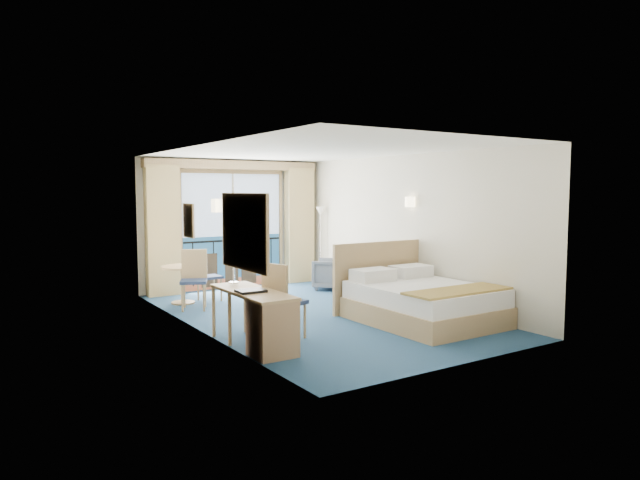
{
  "coord_description": "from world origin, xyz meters",
  "views": [
    {
      "loc": [
        -4.99,
        -7.87,
        2.06
      ],
      "look_at": [
        0.24,
        0.2,
        1.22
      ],
      "focal_mm": 32.0,
      "sensor_mm": 36.0,
      "label": 1
    }
  ],
  "objects": [
    {
      "name": "floor",
      "position": [
        0.0,
        0.0,
        0.0
      ],
      "size": [
        6.5,
        6.5,
        0.0
      ],
      "primitive_type": "plane",
      "color": "navy",
      "rests_on": "ground"
    },
    {
      "name": "room_walls",
      "position": [
        0.0,
        0.0,
        1.78
      ],
      "size": [
        4.04,
        6.54,
        2.72
      ],
      "color": "beige",
      "rests_on": "ground"
    },
    {
      "name": "balcony_door",
      "position": [
        -0.01,
        3.22,
        1.14
      ],
      "size": [
        2.36,
        0.03,
        2.52
      ],
      "color": "navy",
      "rests_on": "room_walls"
    },
    {
      "name": "curtain_left",
      "position": [
        -1.55,
        3.07,
        1.28
      ],
      "size": [
        0.65,
        0.22,
        2.55
      ],
      "primitive_type": "cube",
      "color": "tan",
      "rests_on": "room_walls"
    },
    {
      "name": "curtain_right",
      "position": [
        1.55,
        3.07,
        1.28
      ],
      "size": [
        0.65,
        0.22,
        2.55
      ],
      "primitive_type": "cube",
      "color": "tan",
      "rests_on": "room_walls"
    },
    {
      "name": "pelmet",
      "position": [
        0.0,
        3.1,
        2.58
      ],
      "size": [
        3.8,
        0.25,
        0.18
      ],
      "primitive_type": "cube",
      "color": "tan",
      "rests_on": "room_walls"
    },
    {
      "name": "mirror",
      "position": [
        -1.97,
        -1.5,
        1.55
      ],
      "size": [
        0.05,
        1.25,
        0.95
      ],
      "color": "tan",
      "rests_on": "room_walls"
    },
    {
      "name": "wall_print",
      "position": [
        -1.97,
        0.45,
        1.6
      ],
      "size": [
        0.04,
        0.42,
        0.52
      ],
      "color": "tan",
      "rests_on": "room_walls"
    },
    {
      "name": "sconce_left",
      "position": [
        -1.94,
        -0.6,
        1.85
      ],
      "size": [
        0.18,
        0.18,
        0.18
      ],
      "primitive_type": "cylinder",
      "color": "#FFEAB2",
      "rests_on": "room_walls"
    },
    {
      "name": "sconce_right",
      "position": [
        1.94,
        -0.15,
        1.85
      ],
      "size": [
        0.18,
        0.18,
        0.18
      ],
      "primitive_type": "cylinder",
      "color": "#FFEAB2",
      "rests_on": "room_walls"
    },
    {
      "name": "bed",
      "position": [
        1.12,
        -1.33,
        0.33
      ],
      "size": [
        1.88,
        2.23,
        1.18
      ],
      "color": "tan",
      "rests_on": "ground"
    },
    {
      "name": "nightstand",
      "position": [
        1.79,
        0.05,
        0.25
      ],
      "size": [
        0.38,
        0.36,
        0.49
      ],
      "primitive_type": "cube",
      "color": "#9C6F52",
      "rests_on": "ground"
    },
    {
      "name": "phone",
      "position": [
        1.83,
        0.03,
        0.53
      ],
      "size": [
        0.23,
        0.2,
        0.09
      ],
      "primitive_type": "cube",
      "rotation": [
        0.0,
        0.0,
        -0.31
      ],
      "color": "white",
      "rests_on": "nightstand"
    },
    {
      "name": "armchair",
      "position": [
        1.6,
        1.87,
        0.32
      ],
      "size": [
        0.98,
        0.98,
        0.64
      ],
      "primitive_type": "imported",
      "rotation": [
        0.0,
        0.0,
        3.9
      ],
      "color": "#4F5760",
      "rests_on": "ground"
    },
    {
      "name": "floor_lamp",
      "position": [
        1.84,
        2.65,
        1.28
      ],
      "size": [
        0.23,
        0.23,
        1.69
      ],
      "color": "silver",
      "rests_on": "ground"
    },
    {
      "name": "desk",
      "position": [
        -1.72,
        -1.62,
        0.41
      ],
      "size": [
        0.55,
        1.59,
        0.74
      ],
      "color": "tan",
      "rests_on": "ground"
    },
    {
      "name": "desk_chair",
      "position": [
        -1.25,
        -1.12,
        0.6
      ],
      "size": [
        0.59,
        0.58,
        1.07
      ],
      "rotation": [
        0.0,
        0.0,
        1.88
      ],
      "color": "#212E4D",
      "rests_on": "ground"
    },
    {
      "name": "folder",
      "position": [
        -1.79,
        -1.29,
        0.76
      ],
      "size": [
        0.37,
        0.28,
        0.03
      ],
      "primitive_type": "cube",
      "rotation": [
        0.0,
        0.0,
        -0.03
      ],
      "color": "black",
      "rests_on": "desk"
    },
    {
      "name": "desk_lamp",
      "position": [
        -1.74,
        -0.64,
        1.11
      ],
      "size": [
        0.13,
        0.13,
        0.49
      ],
      "color": "silver",
      "rests_on": "desk"
    },
    {
      "name": "round_table",
      "position": [
        -1.51,
        2.1,
        0.52
      ],
      "size": [
        0.76,
        0.76,
        0.69
      ],
      "color": "tan",
      "rests_on": "ground"
    },
    {
      "name": "table_chair_a",
      "position": [
        -1.08,
        2.08,
        0.52
      ],
      "size": [
        0.42,
        0.41,
        0.92
      ],
      "rotation": [
        0.0,
        0.0,
        1.61
      ],
      "color": "#212E4D",
      "rests_on": "ground"
    },
    {
      "name": "table_chair_b",
      "position": [
        -1.5,
        1.54,
        0.58
      ],
      "size": [
        0.59,
        0.59,
        1.03
      ],
      "rotation": [
        0.0,
        0.0,
        -0.43
      ],
      "color": "#212E4D",
      "rests_on": "ground"
    }
  ]
}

